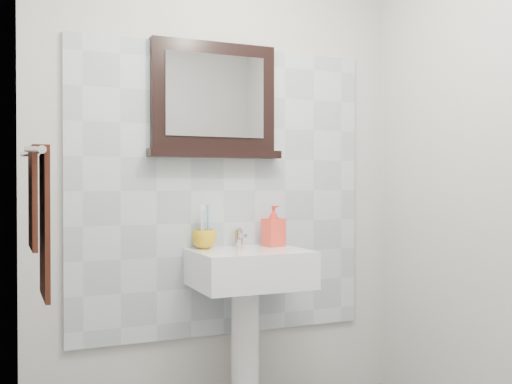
% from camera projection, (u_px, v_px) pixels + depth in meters
% --- Properties ---
extents(back_wall, '(2.00, 0.01, 2.50)m').
position_uv_depth(back_wall, '(222.00, 172.00, 3.13)').
color(back_wall, beige).
rests_on(back_wall, ground).
extents(left_wall, '(0.01, 2.20, 2.50)m').
position_uv_depth(left_wall, '(28.00, 162.00, 1.73)').
color(left_wall, beige).
rests_on(left_wall, ground).
extents(splashback, '(1.60, 0.02, 1.50)m').
position_uv_depth(splashback, '(223.00, 191.00, 3.12)').
color(splashback, '#B5BFC4').
rests_on(splashback, back_wall).
extents(pedestal_sink, '(0.55, 0.44, 0.96)m').
position_uv_depth(pedestal_sink, '(249.00, 287.00, 2.95)').
color(pedestal_sink, white).
rests_on(pedestal_sink, ground).
extents(toothbrush_cup, '(0.16, 0.16, 0.10)m').
position_uv_depth(toothbrush_cup, '(204.00, 239.00, 3.00)').
color(toothbrush_cup, gold).
rests_on(toothbrush_cup, pedestal_sink).
extents(toothbrushes, '(0.05, 0.04, 0.21)m').
position_uv_depth(toothbrushes, '(204.00, 224.00, 3.00)').
color(toothbrushes, white).
rests_on(toothbrushes, toothbrush_cup).
extents(soap_dispenser, '(0.11, 0.11, 0.21)m').
position_uv_depth(soap_dispenser, '(273.00, 226.00, 3.12)').
color(soap_dispenser, '#F91D2F').
rests_on(soap_dispenser, pedestal_sink).
extents(framed_mirror, '(0.70, 0.11, 0.59)m').
position_uv_depth(framed_mirror, '(214.00, 103.00, 3.07)').
color(framed_mirror, black).
rests_on(framed_mirror, back_wall).
extents(towel_bar, '(0.07, 0.40, 0.03)m').
position_uv_depth(towel_bar, '(37.00, 152.00, 2.17)').
color(towel_bar, silver).
rests_on(towel_bar, left_wall).
extents(hand_towel, '(0.06, 0.30, 0.55)m').
position_uv_depth(hand_towel, '(40.00, 210.00, 2.17)').
color(hand_towel, black).
rests_on(hand_towel, towel_bar).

